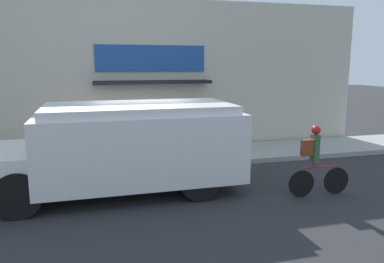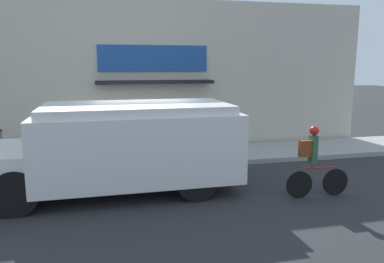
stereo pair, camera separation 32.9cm
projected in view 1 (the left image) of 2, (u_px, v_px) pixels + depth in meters
ground_plane at (144, 172)px, 10.30m from camera, size 70.00×70.00×0.00m
sidewalk at (139, 159)px, 11.38m from camera, size 28.00×2.29×0.15m
storefront at (133, 77)px, 12.20m from camera, size 16.33×0.87×5.00m
school_bus at (124, 146)px, 8.52m from camera, size 5.89×2.80×2.03m
cyclist at (315, 161)px, 8.30m from camera, size 1.50×0.20×1.61m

